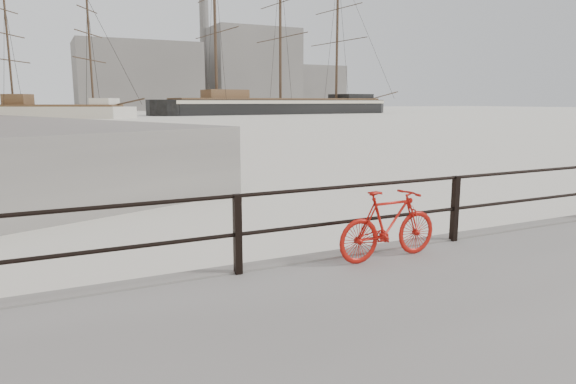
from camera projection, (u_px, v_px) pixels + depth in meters
name	position (u px, v px, depth m)	size (l,w,h in m)	color
ground	(445.00, 260.00, 8.05)	(400.00, 400.00, 0.00)	white
guardrail	(455.00, 209.00, 7.77)	(28.00, 0.10, 1.00)	black
bicycle	(389.00, 224.00, 6.88)	(1.58, 0.24, 0.95)	#AC130B
barque_black	(281.00, 114.00, 100.01)	(58.58, 19.17, 33.25)	black
schooner_mid	(54.00, 118.00, 74.87)	(26.13, 11.05, 19.04)	beige
industrial_west	(138.00, 77.00, 139.08)	(32.00, 18.00, 18.00)	gray
industrial_mid	(251.00, 70.00, 158.04)	(26.00, 20.00, 24.00)	gray
industrial_east	(309.00, 88.00, 173.24)	(20.00, 16.00, 14.00)	gray
smokestack	(205.00, 36.00, 155.13)	(2.80, 2.80, 44.00)	gray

